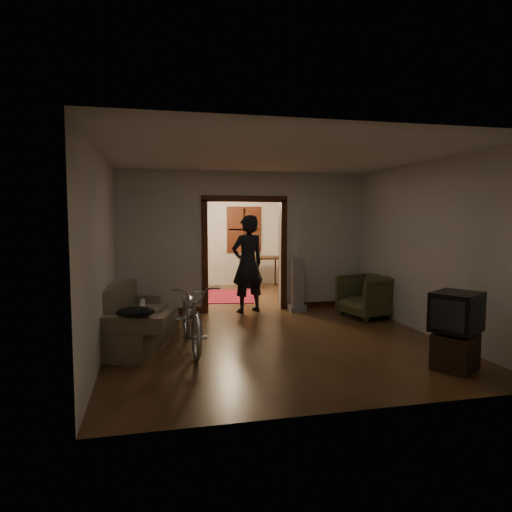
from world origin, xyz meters
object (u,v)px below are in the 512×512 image
object	(u,v)px
locker	(173,259)
bicycle	(192,315)
armchair	(367,296)
desk	(260,272)
sofa	(135,316)
person	(248,264)

from	to	relation	value
locker	bicycle	bearing A→B (deg)	-79.32
armchair	desk	distance (m)	4.18
bicycle	desk	world-z (taller)	bicycle
sofa	desk	distance (m)	5.87
person	locker	xyz separation A→B (m)	(-1.31, 3.22, -0.17)
desk	bicycle	bearing A→B (deg)	-104.73
bicycle	locker	xyz separation A→B (m)	(0.00, 5.50, 0.32)
bicycle	person	distance (m)	2.68
locker	person	bearing A→B (deg)	-57.11
armchair	person	size ratio (longest dim) A/B	0.46
armchair	desk	xyz separation A→B (m)	(-1.11, 4.03, 0.00)
armchair	person	world-z (taller)	person
sofa	person	bearing A→B (deg)	59.10
person	locker	world-z (taller)	person
armchair	desk	bearing A→B (deg)	-179.68
bicycle	desk	xyz separation A→B (m)	(2.31, 5.35, -0.08)
armchair	locker	bearing A→B (deg)	-155.85
bicycle	locker	world-z (taller)	locker
person	desk	xyz separation A→B (m)	(0.99, 3.06, -0.56)
armchair	desk	world-z (taller)	desk
desk	locker	bearing A→B (deg)	-175.24
bicycle	locker	bearing A→B (deg)	88.02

